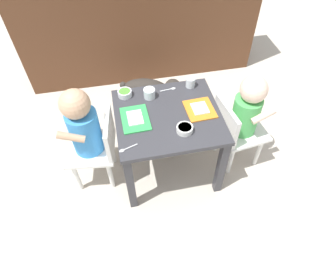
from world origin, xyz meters
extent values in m
plane|color=beige|center=(0.00, 0.00, 0.00)|extent=(7.00, 7.00, 0.00)
cube|color=#56331E|center=(0.00, 1.12, 0.51)|extent=(1.89, 0.35, 1.01)
cube|color=#333338|center=(0.00, 0.00, 0.46)|extent=(0.58, 0.54, 0.03)
cube|color=#333338|center=(-0.26, -0.24, 0.23)|extent=(0.04, 0.04, 0.45)
cube|color=#333338|center=(0.26, -0.24, 0.23)|extent=(0.04, 0.04, 0.45)
cube|color=#333338|center=(-0.26, 0.24, 0.23)|extent=(0.04, 0.04, 0.45)
cube|color=#333338|center=(0.26, 0.24, 0.23)|extent=(0.04, 0.04, 0.45)
cube|color=white|center=(-0.46, 0.02, 0.27)|extent=(0.31, 0.31, 0.02)
cube|color=white|center=(-0.34, 0.01, 0.39)|extent=(0.06, 0.27, 0.22)
cylinder|color=#388CD8|center=(-0.46, 0.02, 0.41)|extent=(0.17, 0.17, 0.27)
sphere|color=tan|center=(-0.47, 0.03, 0.62)|extent=(0.16, 0.16, 0.16)
cylinder|color=white|center=(-0.55, 0.14, 0.13)|extent=(0.03, 0.03, 0.26)
cylinder|color=white|center=(-0.57, -0.06, 0.13)|extent=(0.03, 0.03, 0.26)
cylinder|color=white|center=(-0.35, 0.11, 0.13)|extent=(0.03, 0.03, 0.26)
cylinder|color=white|center=(-0.38, -0.09, 0.13)|extent=(0.03, 0.03, 0.26)
cylinder|color=tan|center=(-0.50, 0.13, 0.48)|extent=(0.15, 0.06, 0.09)
cylinder|color=tan|center=(-0.52, -0.06, 0.48)|extent=(0.15, 0.06, 0.09)
cube|color=white|center=(0.46, -0.02, 0.27)|extent=(0.31, 0.31, 0.02)
cube|color=white|center=(0.34, -0.04, 0.39)|extent=(0.06, 0.27, 0.22)
cylinder|color=#4CB259|center=(0.46, -0.02, 0.40)|extent=(0.16, 0.16, 0.24)
sphere|color=beige|center=(0.47, -0.02, 0.59)|extent=(0.15, 0.15, 0.15)
cylinder|color=white|center=(0.57, -0.11, 0.13)|extent=(0.03, 0.03, 0.26)
cylinder|color=white|center=(0.55, 0.09, 0.13)|extent=(0.03, 0.03, 0.26)
cylinder|color=white|center=(0.38, -0.13, 0.13)|extent=(0.03, 0.03, 0.26)
cylinder|color=white|center=(0.35, 0.07, 0.13)|extent=(0.03, 0.03, 0.26)
cylinder|color=beige|center=(0.52, -0.10, 0.46)|extent=(0.15, 0.06, 0.09)
cylinder|color=beige|center=(0.50, 0.08, 0.46)|extent=(0.15, 0.06, 0.09)
ellipsoid|color=#332D28|center=(-0.05, 0.57, 0.20)|extent=(0.39, 0.27, 0.17)
sphere|color=#332D28|center=(0.14, 0.50, 0.24)|extent=(0.12, 0.12, 0.12)
sphere|color=black|center=(0.18, 0.49, 0.24)|extent=(0.06, 0.06, 0.06)
torus|color=green|center=(0.11, 0.51, 0.23)|extent=(0.06, 0.11, 0.11)
sphere|color=#332D28|center=(-0.21, 0.62, 0.23)|extent=(0.05, 0.05, 0.05)
cylinder|color=#332D28|center=(0.03, 0.49, 0.06)|extent=(0.04, 0.04, 0.13)
cylinder|color=#332D28|center=(0.06, 0.58, 0.06)|extent=(0.04, 0.04, 0.13)
cylinder|color=#332D28|center=(-0.16, 0.55, 0.06)|extent=(0.04, 0.04, 0.13)
cylinder|color=#332D28|center=(-0.13, 0.64, 0.06)|extent=(0.04, 0.04, 0.13)
cube|color=green|center=(-0.18, 0.00, 0.48)|extent=(0.15, 0.21, 0.01)
cube|color=white|center=(-0.18, 0.00, 0.49)|extent=(0.08, 0.11, 0.01)
cube|color=orange|center=(0.18, 0.00, 0.48)|extent=(0.16, 0.18, 0.01)
cube|color=white|center=(0.18, 0.00, 0.49)|extent=(0.09, 0.10, 0.01)
cylinder|color=white|center=(-0.08, 0.17, 0.50)|extent=(0.07, 0.07, 0.06)
cylinder|color=silver|center=(-0.08, 0.17, 0.49)|extent=(0.06, 0.06, 0.04)
cylinder|color=white|center=(0.18, 0.21, 0.51)|extent=(0.06, 0.06, 0.06)
cylinder|color=silver|center=(0.18, 0.21, 0.50)|extent=(0.05, 0.05, 0.04)
cylinder|color=white|center=(0.06, -0.14, 0.49)|extent=(0.09, 0.09, 0.03)
cylinder|color=#B26633|center=(0.06, -0.14, 0.51)|extent=(0.07, 0.07, 0.01)
cylinder|color=white|center=(-0.22, 0.21, 0.49)|extent=(0.08, 0.08, 0.04)
cylinder|color=#4C8C33|center=(-0.22, 0.21, 0.51)|extent=(0.07, 0.07, 0.01)
cylinder|color=silver|center=(-0.23, -0.19, 0.48)|extent=(0.07, 0.03, 0.01)
ellipsoid|color=silver|center=(-0.28, -0.21, 0.48)|extent=(0.03, 0.03, 0.01)
cylinder|color=silver|center=(0.03, 0.20, 0.48)|extent=(0.08, 0.02, 0.01)
ellipsoid|color=silver|center=(0.08, 0.21, 0.48)|extent=(0.03, 0.02, 0.01)
camera|label=1|loc=(-0.24, -1.13, 1.61)|focal=31.18mm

